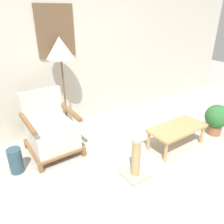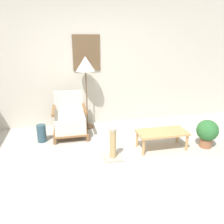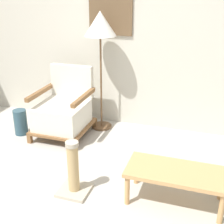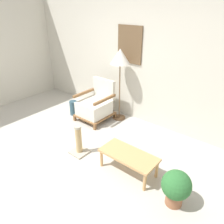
{
  "view_description": "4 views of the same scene",
  "coord_description": "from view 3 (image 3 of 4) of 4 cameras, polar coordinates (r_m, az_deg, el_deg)",
  "views": [
    {
      "loc": [
        -1.32,
        -1.01,
        1.83
      ],
      "look_at": [
        0.23,
        1.24,
        0.55
      ],
      "focal_mm": 35.0,
      "sensor_mm": 36.0,
      "label": 1
    },
    {
      "loc": [
        -0.6,
        -2.47,
        1.82
      ],
      "look_at": [
        0.23,
        1.24,
        0.55
      ],
      "focal_mm": 35.0,
      "sensor_mm": 36.0,
      "label": 2
    },
    {
      "loc": [
        1.17,
        -1.63,
        1.81
      ],
      "look_at": [
        0.23,
        1.24,
        0.55
      ],
      "focal_mm": 50.0,
      "sensor_mm": 36.0,
      "label": 3
    },
    {
      "loc": [
        2.43,
        -1.43,
        2.3
      ],
      "look_at": [
        0.23,
        1.24,
        0.55
      ],
      "focal_mm": 35.0,
      "sensor_mm": 36.0,
      "label": 4
    }
  ],
  "objects": [
    {
      "name": "armchair",
      "position": [
        3.95,
        -8.83,
        0.18
      ],
      "size": [
        0.65,
        0.69,
        0.84
      ],
      "color": "brown",
      "rests_on": "ground_plane"
    },
    {
      "name": "scratching_post",
      "position": [
        2.91,
        -7.06,
        -11.08
      ],
      "size": [
        0.28,
        0.28,
        0.52
      ],
      "color": "#B2A893",
      "rests_on": "ground_plane"
    },
    {
      "name": "floor_lamp",
      "position": [
        3.85,
        -2.16,
        14.96
      ],
      "size": [
        0.39,
        0.39,
        1.5
      ],
      "color": "brown",
      "rests_on": "ground_plane"
    },
    {
      "name": "wall_back",
      "position": [
        4.05,
        1.36,
        16.15
      ],
      "size": [
        8.0,
        0.09,
        2.7
      ],
      "color": "beige",
      "rests_on": "ground_plane"
    },
    {
      "name": "vase",
      "position": [
        4.14,
        -16.38,
        -1.78
      ],
      "size": [
        0.17,
        0.17,
        0.33
      ],
      "primitive_type": "cylinder",
      "color": "#2D4C5B",
      "rests_on": "ground_plane"
    },
    {
      "name": "coffee_table",
      "position": [
        2.79,
        11.64,
        -11.15
      ],
      "size": [
        0.86,
        0.41,
        0.32
      ],
      "color": "tan",
      "rests_on": "ground_plane"
    }
  ]
}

